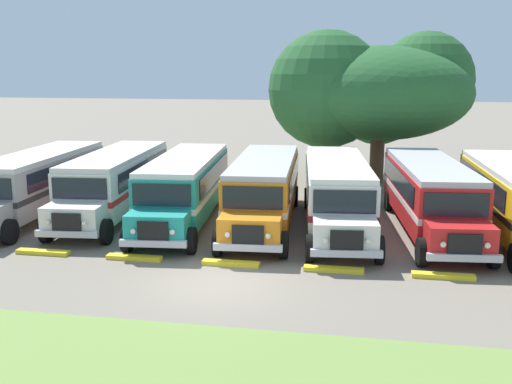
% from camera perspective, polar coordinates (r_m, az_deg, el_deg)
% --- Properties ---
extents(ground_plane, '(220.00, 220.00, 0.00)m').
position_cam_1_polar(ground_plane, '(19.04, -3.56, -8.67)').
color(ground_plane, slate).
extents(parked_bus_slot_0, '(3.22, 10.92, 2.82)m').
position_cam_1_polar(parked_bus_slot_0, '(29.23, -20.15, 1.07)').
color(parked_bus_slot_0, '#9E9993').
rests_on(parked_bus_slot_0, ground_plane).
extents(parked_bus_slot_1, '(3.51, 10.97, 2.82)m').
position_cam_1_polar(parked_bus_slot_1, '(28.22, -13.33, 1.12)').
color(parked_bus_slot_1, silver).
rests_on(parked_bus_slot_1, ground_plane).
extents(parked_bus_slot_2, '(3.60, 10.98, 2.82)m').
position_cam_1_polar(parked_bus_slot_2, '(26.45, -6.82, 0.66)').
color(parked_bus_slot_2, teal).
rests_on(parked_bus_slot_2, ground_plane).
extents(parked_bus_slot_3, '(3.33, 10.94, 2.82)m').
position_cam_1_polar(parked_bus_slot_3, '(25.78, 0.78, 0.45)').
color(parked_bus_slot_3, orange).
rests_on(parked_bus_slot_3, ground_plane).
extents(parked_bus_slot_4, '(3.70, 10.99, 2.82)m').
position_cam_1_polar(parked_bus_slot_4, '(25.39, 7.77, 0.16)').
color(parked_bus_slot_4, silver).
rests_on(parked_bus_slot_4, ground_plane).
extents(parked_bus_slot_5, '(3.61, 10.98, 2.82)m').
position_cam_1_polar(parked_bus_slot_5, '(25.75, 16.35, -0.05)').
color(parked_bus_slot_5, red).
rests_on(parked_bus_slot_5, ground_plane).
extents(curb_wheelstop_1, '(2.00, 0.36, 0.15)m').
position_cam_1_polar(curb_wheelstop_1, '(23.11, -19.78, -5.46)').
color(curb_wheelstop_1, yellow).
rests_on(curb_wheelstop_1, ground_plane).
extents(curb_wheelstop_2, '(2.00, 0.36, 0.15)m').
position_cam_1_polar(curb_wheelstop_2, '(21.59, -11.62, -6.19)').
color(curb_wheelstop_2, yellow).
rests_on(curb_wheelstop_2, ground_plane).
extents(curb_wheelstop_3, '(2.00, 0.36, 0.15)m').
position_cam_1_polar(curb_wheelstop_3, '(20.57, -2.43, -6.86)').
color(curb_wheelstop_3, yellow).
rests_on(curb_wheelstop_3, ground_plane).
extents(curb_wheelstop_4, '(2.00, 0.36, 0.15)m').
position_cam_1_polar(curb_wheelstop_4, '(20.12, 7.47, -7.39)').
color(curb_wheelstop_4, yellow).
rests_on(curb_wheelstop_4, ground_plane).
extents(curb_wheelstop_5, '(2.00, 0.36, 0.15)m').
position_cam_1_polar(curb_wheelstop_5, '(20.28, 17.53, -7.70)').
color(curb_wheelstop_5, yellow).
rests_on(curb_wheelstop_5, ground_plane).
extents(broad_shade_tree, '(11.79, 10.28, 8.84)m').
position_cam_1_polar(broad_shade_tree, '(35.83, 11.20, 9.47)').
color(broad_shade_tree, brown).
rests_on(broad_shade_tree, ground_plane).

